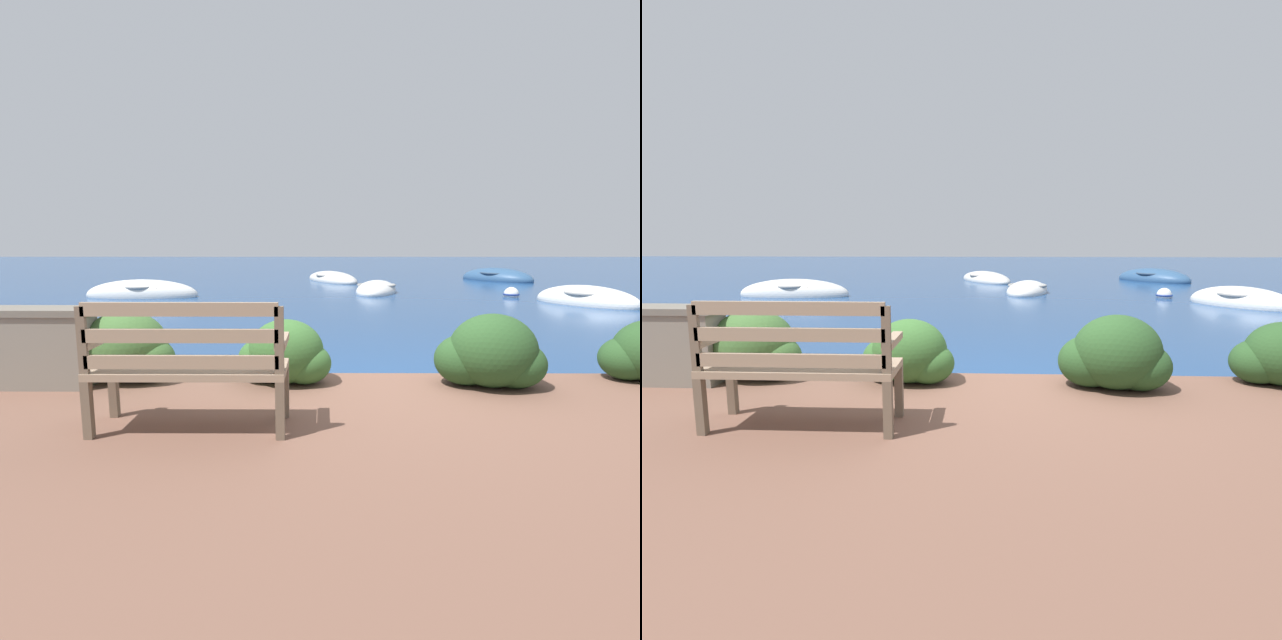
# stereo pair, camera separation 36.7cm
# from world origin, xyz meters

# --- Properties ---
(ground_plane) EXTENTS (80.00, 80.00, 0.00)m
(ground_plane) POSITION_xyz_m (0.00, 0.00, 0.00)
(ground_plane) COLOR navy
(park_bench) EXTENTS (1.36, 0.48, 0.93)m
(park_bench) POSITION_xyz_m (-1.54, -1.52, 0.70)
(park_bench) COLOR brown
(park_bench) RESTS_ON patio_terrace
(hedge_clump_far_left) EXTENTS (0.98, 0.71, 0.67)m
(hedge_clump_far_left) POSITION_xyz_m (-2.49, -0.26, 0.51)
(hedge_clump_far_left) COLOR #426B33
(hedge_clump_far_left) RESTS_ON patio_terrace
(hedge_clump_left) EXTENTS (0.88, 0.63, 0.60)m
(hedge_clump_left) POSITION_xyz_m (-0.97, -0.33, 0.48)
(hedge_clump_left) COLOR #38662D
(hedge_clump_left) RESTS_ON patio_terrace
(hedge_clump_centre) EXTENTS (0.98, 0.71, 0.67)m
(hedge_clump_centre) POSITION_xyz_m (0.91, -0.44, 0.51)
(hedge_clump_centre) COLOR #284C23
(hedge_clump_centre) RESTS_ON patio_terrace
(hedge_clump_right) EXTENTS (0.86, 0.62, 0.59)m
(hedge_clump_right) POSITION_xyz_m (2.47, -0.26, 0.47)
(hedge_clump_right) COLOR #284C23
(hedge_clump_right) RESTS_ON patio_terrace
(rowboat_nearest) EXTENTS (2.34, 2.62, 0.79)m
(rowboat_nearest) POSITION_xyz_m (5.74, 7.12, 0.07)
(rowboat_nearest) COLOR silver
(rowboat_nearest) RESTS_ON ground_plane
(rowboat_mid) EXTENTS (3.02, 1.10, 0.83)m
(rowboat_mid) POSITION_xyz_m (-5.51, 8.57, 0.07)
(rowboat_mid) COLOR silver
(rowboat_mid) RESTS_ON ground_plane
(rowboat_far) EXTENTS (1.70, 2.54, 0.63)m
(rowboat_far) POSITION_xyz_m (0.95, 9.71, 0.06)
(rowboat_far) COLOR silver
(rowboat_far) RESTS_ON ground_plane
(rowboat_outer) EXTENTS (2.47, 3.40, 0.64)m
(rowboat_outer) POSITION_xyz_m (-0.26, 13.81, 0.06)
(rowboat_outer) COLOR silver
(rowboat_outer) RESTS_ON ground_plane
(rowboat_distant) EXTENTS (2.82, 3.10, 0.84)m
(rowboat_distant) POSITION_xyz_m (5.99, 14.11, 0.07)
(rowboat_distant) COLOR #2D517A
(rowboat_distant) RESTS_ON ground_plane
(mooring_buoy) EXTENTS (0.43, 0.43, 0.39)m
(mooring_buoy) POSITION_xyz_m (4.52, 8.67, 0.07)
(mooring_buoy) COLOR white
(mooring_buoy) RESTS_ON ground_plane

